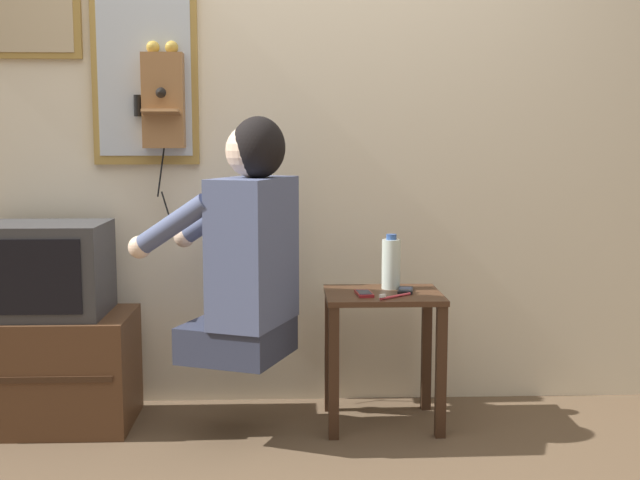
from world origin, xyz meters
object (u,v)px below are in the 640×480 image
at_px(wall_phone_antique, 164,99).
at_px(cell_phone_spare, 406,290).
at_px(framed_picture, 29,15).
at_px(person, 246,248).
at_px(toothbrush, 393,296).
at_px(water_bottle, 391,263).
at_px(wall_mirror, 145,75).
at_px(cell_phone_held, 364,293).
at_px(television, 37,269).

relative_size(wall_phone_antique, cell_phone_spare, 6.17).
relative_size(wall_phone_antique, framed_picture, 1.89).
xyz_separation_m(person, toothbrush, (0.57, 0.03, -0.20)).
relative_size(cell_phone_spare, toothbrush, 0.96).
height_order(person, water_bottle, person).
distance_m(wall_phone_antique, wall_mirror, 0.14).
distance_m(wall_mirror, cell_phone_held, 1.32).
bearing_deg(toothbrush, person, 54.69).
relative_size(television, cell_phone_spare, 4.15).
bearing_deg(wall_phone_antique, television, -156.21).
relative_size(television, wall_mirror, 0.73).
height_order(television, toothbrush, television).
relative_size(cell_phone_held, water_bottle, 0.56).
xyz_separation_m(person, wall_mirror, (-0.45, 0.45, 0.69)).
height_order(framed_picture, toothbrush, framed_picture).
relative_size(cell_phone_spare, water_bottle, 0.58).
bearing_deg(wall_phone_antique, cell_phone_held, -20.75).
distance_m(person, water_bottle, 0.64).
relative_size(television, cell_phone_held, 4.29).
distance_m(water_bottle, toothbrush, 0.22).
relative_size(framed_picture, cell_phone_held, 3.38).
relative_size(cell_phone_held, cell_phone_spare, 0.97).
xyz_separation_m(wall_phone_antique, wall_mirror, (-0.08, 0.04, 0.10)).
height_order(television, cell_phone_held, television).
xyz_separation_m(wall_mirror, cell_phone_spare, (1.09, -0.29, -0.89)).
xyz_separation_m(wall_mirror, water_bottle, (1.03, -0.22, -0.78)).
height_order(television, framed_picture, framed_picture).
bearing_deg(person, cell_phone_spare, -53.49).
bearing_deg(wall_phone_antique, person, -48.64).
bearing_deg(wall_phone_antique, cell_phone_spare, -13.80).
height_order(wall_mirror, cell_phone_held, wall_mirror).
bearing_deg(wall_mirror, person, -45.51).
height_order(wall_mirror, cell_phone_spare, wall_mirror).
height_order(person, toothbrush, person).
bearing_deg(cell_phone_held, water_bottle, 42.19).
bearing_deg(television, toothbrush, -6.48).
relative_size(wall_phone_antique, cell_phone_held, 6.39).
height_order(framed_picture, wall_mirror, framed_picture).
xyz_separation_m(person, framed_picture, (-0.93, 0.46, 0.94)).
height_order(wall_phone_antique, wall_mirror, wall_mirror).
bearing_deg(wall_phone_antique, framed_picture, 175.54).
xyz_separation_m(person, water_bottle, (0.59, 0.23, -0.10)).
bearing_deg(framed_picture, cell_phone_spare, -10.51).
xyz_separation_m(wall_phone_antique, cell_phone_held, (0.83, -0.31, -0.78)).
xyz_separation_m(wall_mirror, cell_phone_held, (0.91, -0.35, -0.89)).
bearing_deg(cell_phone_held, toothbrush, -36.19).
distance_m(wall_mirror, toothbrush, 1.41).
distance_m(wall_phone_antique, framed_picture, 0.66).
xyz_separation_m(wall_mirror, toothbrush, (1.02, -0.42, -0.88)).
bearing_deg(cell_phone_held, framed_picture, 160.74).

